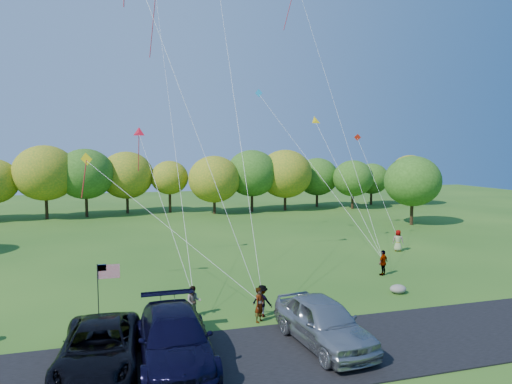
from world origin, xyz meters
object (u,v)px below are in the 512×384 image
Objects in this scene: minivan_dark at (99,348)px; flyer_e at (398,241)px; flyer_b at (194,302)px; minivan_silver at (323,322)px; flyer_a at (259,305)px; flyer_c at (262,301)px; minivan_navy at (175,339)px; flyer_d at (383,263)px.

minivan_dark reaches higher than flyer_e.
flyer_b is 20.39m from flyer_e.
flyer_b is at bearing 127.85° from minivan_silver.
minivan_silver is 3.73× the size of flyer_b.
flyer_e is (21.89, 14.49, -0.04)m from minivan_dark.
flyer_a is 0.70m from flyer_c.
minivan_silver is 3.31× the size of flyer_e.
flyer_b is (-4.65, 4.75, -0.27)m from minivan_silver.
minivan_dark is at bearing -125.71° from flyer_b.
minivan_navy is at bearing -1.31° from minivan_dark.
minivan_silver is 3.46× the size of flyer_a.
minivan_navy is at bearing 173.82° from flyer_a.
minivan_dark reaches higher than flyer_c.
flyer_d reaches higher than flyer_a.
flyer_b is 0.92× the size of flyer_d.
flyer_e is at bearing -159.11° from flyer_d.
flyer_b is at bearing 109.11° from flyer_a.
flyer_d reaches higher than flyer_c.
minivan_navy is 6.04m from flyer_c.
minivan_navy is at bearing -100.10° from flyer_b.
flyer_b is (-2.88, 1.47, -0.06)m from flyer_a.
minivan_navy is 4.31× the size of flyer_b.
minivan_dark is 3.87× the size of flyer_c.
minivan_navy is 1.16× the size of minivan_silver.
minivan_silver is at bearing 82.68° from flyer_e.
flyer_a is at bearing 27.10° from minivan_dark.
flyer_b is at bearing 73.87° from minivan_navy.
flyer_b is at bearing -11.66° from flyer_d.
minivan_silver reaches higher than flyer_e.
minivan_silver is (6.04, 0.02, 0.01)m from minivan_navy.
minivan_silver is 3.73m from flyer_a.
flyer_c is at bearing 70.98° from flyer_e.
flyer_d is at bearing 23.57° from flyer_b.
flyer_d is at bearing 84.46° from flyer_e.
flyer_c is (7.29, 3.70, -0.12)m from minivan_dark.
minivan_dark is 8.18m from flyer_c.
minivan_dark reaches higher than flyer_d.
minivan_silver is at bearing 0.33° from minivan_navy.
minivan_silver is 6.65m from flyer_b.
minivan_silver reaches higher than flyer_c.
flyer_d is 0.96× the size of flyer_e.
minivan_navy is 4.97m from flyer_b.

